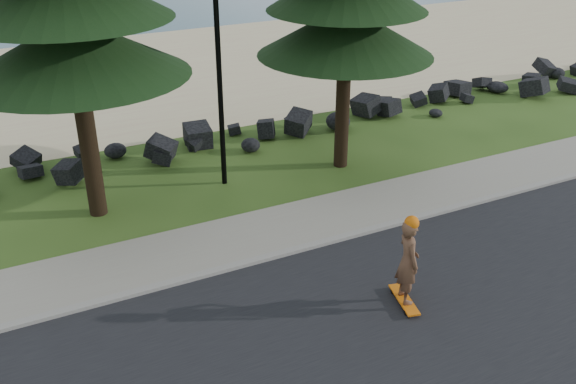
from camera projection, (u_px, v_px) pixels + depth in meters
ground at (274, 235)px, 15.28m from camera, size 160.00×160.00×0.00m
road at (380, 347)px, 11.68m from camera, size 160.00×7.00×0.02m
kerb at (291, 251)px, 14.54m from camera, size 160.00×0.20×0.10m
sidewalk at (270, 230)px, 15.42m from camera, size 160.00×2.00×0.08m
beach_sand at (126, 77)px, 26.87m from camera, size 160.00×15.00×0.01m
seawall_boulders at (196, 152)px, 19.76m from camera, size 60.00×2.40×1.10m
lamp_post at (217, 34)px, 15.98m from camera, size 0.25×0.14×8.14m
skateboarder at (408, 262)px, 12.42m from camera, size 0.57×1.10×1.99m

